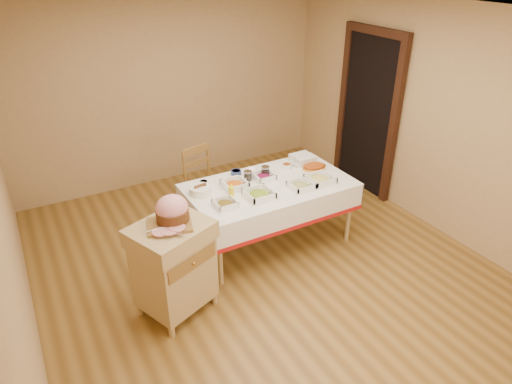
# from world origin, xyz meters

# --- Properties ---
(room_shell) EXTENTS (5.00, 5.00, 5.00)m
(room_shell) POSITION_xyz_m (0.00, 0.00, 1.30)
(room_shell) COLOR brown
(room_shell) RESTS_ON ground
(doorway) EXTENTS (0.09, 1.10, 2.20)m
(doorway) POSITION_xyz_m (2.20, 0.90, 1.11)
(doorway) COLOR black
(doorway) RESTS_ON ground
(dining_table) EXTENTS (1.82, 1.02, 0.76)m
(dining_table) POSITION_xyz_m (0.30, 0.30, 0.60)
(dining_table) COLOR tan
(dining_table) RESTS_ON ground
(butcher_cart) EXTENTS (0.82, 0.76, 0.94)m
(butcher_cart) POSITION_xyz_m (-1.04, -0.24, 0.53)
(butcher_cart) COLOR tan
(butcher_cart) RESTS_ON ground
(dining_chair) EXTENTS (0.52, 0.51, 0.96)m
(dining_chair) POSITION_xyz_m (-0.13, 1.11, 0.50)
(dining_chair) COLOR brown
(dining_chair) RESTS_ON ground
(ham_on_board) EXTENTS (0.40, 0.38, 0.27)m
(ham_on_board) POSITION_xyz_m (-1.00, -0.21, 1.05)
(ham_on_board) COLOR brown
(ham_on_board) RESTS_ON butcher_cart
(serving_dish_a) EXTENTS (0.22, 0.21, 0.09)m
(serving_dish_a) POSITION_xyz_m (-0.34, 0.10, 0.79)
(serving_dish_a) COLOR white
(serving_dish_a) RESTS_ON dining_table
(serving_dish_b) EXTENTS (0.27, 0.27, 0.11)m
(serving_dish_b) POSITION_xyz_m (0.05, 0.10, 0.80)
(serving_dish_b) COLOR white
(serving_dish_b) RESTS_ON dining_table
(serving_dish_c) EXTENTS (0.24, 0.24, 0.10)m
(serving_dish_c) POSITION_xyz_m (0.55, 0.05, 0.79)
(serving_dish_c) COLOR white
(serving_dish_c) RESTS_ON dining_table
(serving_dish_d) EXTENTS (0.27, 0.27, 0.10)m
(serving_dish_d) POSITION_xyz_m (0.82, 0.07, 0.79)
(serving_dish_d) COLOR white
(serving_dish_d) RESTS_ON dining_table
(serving_dish_e) EXTENTS (0.26, 0.25, 0.12)m
(serving_dish_e) POSITION_xyz_m (-0.07, 0.42, 0.80)
(serving_dish_e) COLOR white
(serving_dish_e) RESTS_ON dining_table
(serving_dish_f) EXTENTS (0.23, 0.22, 0.10)m
(serving_dish_f) POSITION_xyz_m (0.31, 0.44, 0.79)
(serving_dish_f) COLOR white
(serving_dish_f) RESTS_ON dining_table
(small_bowl_left) EXTENTS (0.11, 0.11, 0.05)m
(small_bowl_left) POSITION_xyz_m (-0.34, 0.64, 0.79)
(small_bowl_left) COLOR white
(small_bowl_left) RESTS_ON dining_table
(small_bowl_mid) EXTENTS (0.12, 0.12, 0.05)m
(small_bowl_mid) POSITION_xyz_m (0.09, 0.70, 0.79)
(small_bowl_mid) COLOR navy
(small_bowl_mid) RESTS_ON dining_table
(small_bowl_right) EXTENTS (0.12, 0.12, 0.06)m
(small_bowl_right) POSITION_xyz_m (0.68, 0.55, 0.79)
(small_bowl_right) COLOR white
(small_bowl_right) RESTS_ON dining_table
(bowl_white_imported) EXTENTS (0.17, 0.17, 0.03)m
(bowl_white_imported) POSITION_xyz_m (0.29, 0.68, 0.78)
(bowl_white_imported) COLOR white
(bowl_white_imported) RESTS_ON dining_table
(bowl_small_imported) EXTENTS (0.21, 0.21, 0.05)m
(bowl_small_imported) POSITION_xyz_m (0.85, 0.57, 0.78)
(bowl_small_imported) COLOR white
(bowl_small_imported) RESTS_ON dining_table
(preserve_jar_left) EXTENTS (0.09, 0.09, 0.12)m
(preserve_jar_left) POSITION_xyz_m (0.13, 0.50, 0.81)
(preserve_jar_left) COLOR silver
(preserve_jar_left) RESTS_ON dining_table
(preserve_jar_right) EXTENTS (0.09, 0.09, 0.12)m
(preserve_jar_right) POSITION_xyz_m (0.36, 0.50, 0.81)
(preserve_jar_right) COLOR silver
(preserve_jar_right) RESTS_ON dining_table
(mustard_bottle) EXTENTS (0.06, 0.06, 0.18)m
(mustard_bottle) POSITION_xyz_m (-0.22, 0.20, 0.84)
(mustard_bottle) COLOR yellow
(mustard_bottle) RESTS_ON dining_table
(bread_basket) EXTENTS (0.23, 0.23, 0.10)m
(bread_basket) POSITION_xyz_m (-0.45, 0.47, 0.80)
(bread_basket) COLOR white
(bread_basket) RESTS_ON dining_table
(plate_stack) EXTENTS (0.25, 0.25, 0.09)m
(plate_stack) POSITION_xyz_m (0.95, 0.61, 0.81)
(plate_stack) COLOR white
(plate_stack) RESTS_ON dining_table
(brass_platter) EXTENTS (0.30, 0.22, 0.04)m
(brass_platter) POSITION_xyz_m (0.97, 0.39, 0.78)
(brass_platter) COLOR gold
(brass_platter) RESTS_ON dining_table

